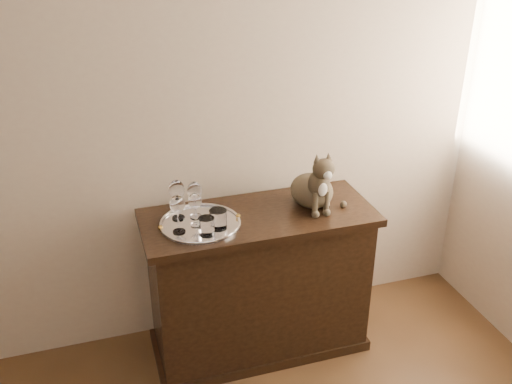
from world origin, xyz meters
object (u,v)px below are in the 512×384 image
sideboard (259,283)px  cat (312,176)px  tumbler_a (218,219)px  tumbler_b (207,226)px  tray (200,224)px  wine_glass_c (178,214)px  wine_glass_b (195,200)px  wine_glass_a (177,200)px  wine_glass_d (195,209)px

sideboard → cat: size_ratio=3.58×
tumbler_a → tumbler_b: bearing=-147.7°
tumbler_a → cat: (0.53, 0.11, 0.11)m
tray → wine_glass_c: 0.16m
tray → tumbler_b: (0.01, -0.11, 0.05)m
sideboard → wine_glass_b: bearing=170.2°
wine_glass_b → wine_glass_c: bearing=-131.4°
wine_glass_a → cat: bearing=-4.0°
sideboard → wine_glass_a: (-0.40, 0.07, 0.54)m
tumbler_a → cat: cat is taller
tumbler_b → wine_glass_c: bearing=152.5°
wine_glass_b → wine_glass_d: size_ratio=1.11×
tray → wine_glass_a: size_ratio=1.92×
wine_glass_b → cat: (0.61, -0.04, 0.06)m
wine_glass_a → tumbler_b: wine_glass_a is taller
wine_glass_b → cat: bearing=-3.4°
tray → wine_glass_c: bearing=-156.7°
sideboard → tumbler_b: tumbler_b is taller
wine_glass_a → tumbler_b: bearing=-63.2°
tray → tumbler_a: bearing=-42.9°
tray → cat: bearing=3.5°
tumbler_a → tumbler_b: size_ratio=1.10×
tray → wine_glass_b: 0.12m
wine_glass_d → tumbler_b: 0.11m
cat → wine_glass_c: bearing=-174.3°
sideboard → wine_glass_c: bearing=-170.9°
wine_glass_a → wine_glass_d: (0.07, -0.10, -0.02)m
wine_glass_b → wine_glass_d: bearing=-101.2°
cat → wine_glass_d: bearing=-176.8°
tumbler_b → cat: 0.62m
tray → cat: (0.60, 0.04, 0.16)m
wine_glass_b → wine_glass_a: bearing=171.8°
tumbler_a → wine_glass_a: bearing=137.1°
sideboard → wine_glass_c: (-0.42, -0.07, 0.53)m
cat → tumbler_b: bearing=-167.1°
wine_glass_c → wine_glass_d: size_ratio=1.12×
wine_glass_b → tumbler_b: size_ratio=2.19×
tumbler_a → tumbler_b: (-0.07, -0.04, -0.00)m
wine_glass_a → tumbler_a: bearing=-42.9°
wine_glass_c → wine_glass_d: (0.09, 0.04, -0.01)m
tray → wine_glass_d: bearing=-155.2°
tumbler_a → cat: 0.55m
wine_glass_d → cat: bearing=4.3°
wine_glass_d → wine_glass_b: bearing=78.8°
wine_glass_c → tumbler_a: 0.20m
sideboard → tray: (-0.31, -0.02, 0.43)m
wine_glass_c → tumbler_a: size_ratio=2.01×
wine_glass_c → cat: size_ratio=0.58×
sideboard → wine_glass_d: size_ratio=6.87×
wine_glass_c → tumbler_a: wine_glass_c is taller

